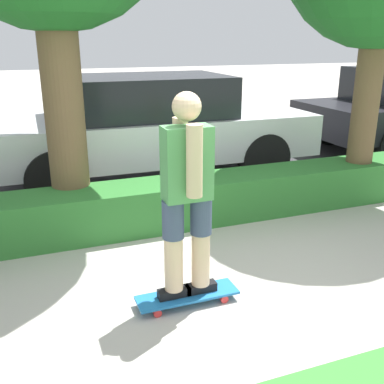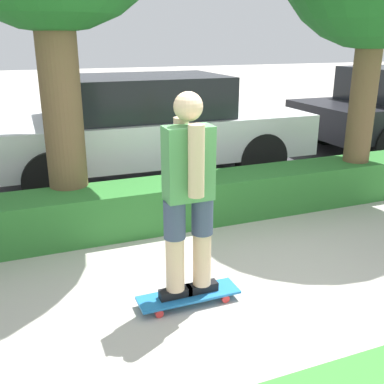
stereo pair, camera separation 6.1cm
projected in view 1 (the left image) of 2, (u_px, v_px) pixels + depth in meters
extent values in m
plane|color=#ADA89E|center=(237.00, 293.00, 3.77)|extent=(60.00, 60.00, 0.00)
cube|color=#38383A|center=(126.00, 166.00, 7.49)|extent=(18.26, 5.00, 0.01)
cube|color=#2D702D|center=(176.00, 203.00, 5.10)|extent=(18.26, 0.60, 0.51)
cube|color=#1E6BAD|center=(188.00, 295.00, 3.59)|extent=(0.82, 0.24, 0.02)
cylinder|color=red|center=(224.00, 299.00, 3.62)|extent=(0.06, 0.04, 0.06)
cylinder|color=red|center=(215.00, 288.00, 3.78)|extent=(0.06, 0.04, 0.06)
cylinder|color=red|center=(157.00, 313.00, 3.44)|extent=(0.06, 0.04, 0.06)
cylinder|color=red|center=(151.00, 301.00, 3.60)|extent=(0.06, 0.04, 0.06)
cube|color=black|center=(174.00, 293.00, 3.54)|extent=(0.26, 0.09, 0.07)
cylinder|color=beige|center=(174.00, 247.00, 3.41)|extent=(0.14, 0.14, 0.74)
cylinder|color=#3D4766|center=(173.00, 220.00, 3.34)|extent=(0.17, 0.17, 0.30)
cube|color=black|center=(201.00, 288.00, 3.62)|extent=(0.26, 0.09, 0.07)
cylinder|color=beige|center=(201.00, 242.00, 3.49)|extent=(0.14, 0.14, 0.74)
cylinder|color=#3D4766|center=(201.00, 216.00, 3.41)|extent=(0.17, 0.17, 0.30)
cube|color=#519356|center=(187.00, 164.00, 3.24)|extent=(0.35, 0.19, 0.55)
cylinder|color=beige|center=(194.00, 161.00, 3.09)|extent=(0.12, 0.12, 0.51)
cylinder|color=beige|center=(180.00, 152.00, 3.35)|extent=(0.12, 0.12, 0.51)
sphere|color=beige|center=(187.00, 107.00, 3.11)|extent=(0.21, 0.21, 0.21)
cylinder|color=brown|center=(64.00, 110.00, 4.64)|extent=(0.41, 0.41, 2.65)
cylinder|color=brown|center=(365.00, 107.00, 5.61)|extent=(0.32, 0.32, 2.41)
cube|color=silver|center=(151.00, 135.00, 6.62)|extent=(4.72, 1.83, 0.59)
cube|color=black|center=(141.00, 96.00, 6.39)|extent=(2.46, 1.58, 0.56)
cylinder|color=black|center=(264.00, 159.00, 6.49)|extent=(0.75, 0.21, 0.75)
cylinder|color=black|center=(219.00, 137.00, 7.92)|extent=(0.75, 0.21, 0.75)
cylinder|color=black|center=(56.00, 180.00, 5.52)|extent=(0.75, 0.21, 0.75)
cylinder|color=black|center=(47.00, 151.00, 6.95)|extent=(0.75, 0.21, 0.75)
cylinder|color=black|center=(329.00, 127.00, 8.92)|extent=(0.72, 0.22, 0.72)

